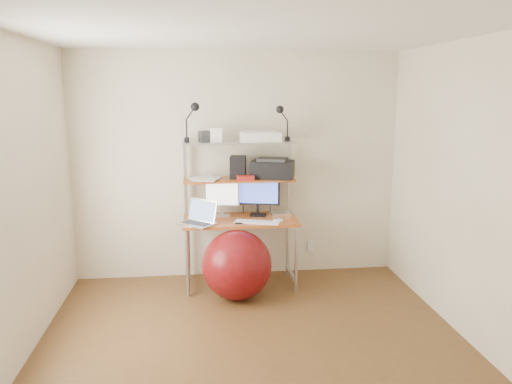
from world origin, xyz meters
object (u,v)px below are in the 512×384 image
(monitor_silver, at_px, (222,196))
(printer, at_px, (272,169))
(laptop, at_px, (200,219))
(exercise_ball, at_px, (237,265))
(monitor_black, at_px, (258,194))

(monitor_silver, distance_m, printer, 0.62)
(laptop, height_order, exercise_ball, laptop)
(monitor_silver, relative_size, laptop, 0.93)
(laptop, bearing_deg, printer, 60.42)
(monitor_silver, bearing_deg, exercise_ball, -72.84)
(monitor_black, relative_size, printer, 0.91)
(monitor_silver, relative_size, printer, 0.80)
(monitor_silver, bearing_deg, laptop, -126.08)
(monitor_black, xyz_separation_m, exercise_ball, (-0.27, -0.48, -0.62))
(monitor_silver, xyz_separation_m, laptop, (-0.24, -0.29, -0.17))
(monitor_silver, height_order, printer, printer)
(printer, bearing_deg, exercise_ball, -112.70)
(monitor_black, bearing_deg, laptop, -143.50)
(monitor_black, height_order, exercise_ball, monitor_black)
(laptop, height_order, printer, printer)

